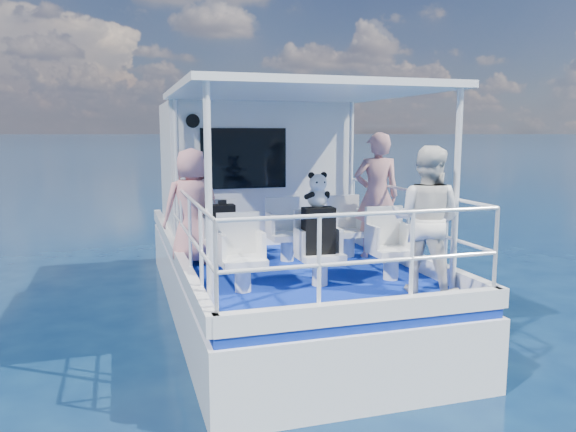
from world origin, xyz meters
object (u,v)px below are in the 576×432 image
object	(u,v)px
panda	(317,190)
backpack_center	(318,230)
passenger_port_fwd	(192,206)
passenger_stbd_aft	(426,220)

from	to	relation	value
panda	backpack_center	bearing A→B (deg)	-80.50
passenger_port_fwd	backpack_center	xyz separation A→B (m)	(1.22, -1.53, -0.13)
passenger_port_fwd	backpack_center	world-z (taller)	passenger_port_fwd
passenger_port_fwd	backpack_center	bearing A→B (deg)	123.33
backpack_center	passenger_stbd_aft	bearing A→B (deg)	-28.33
panda	passenger_stbd_aft	bearing A→B (deg)	-29.44
panda	passenger_port_fwd	bearing A→B (deg)	128.90
passenger_stbd_aft	panda	world-z (taller)	passenger_stbd_aft
passenger_stbd_aft	panda	size ratio (longest dim) A/B	4.10
backpack_center	panda	xyz separation A→B (m)	(-0.00, 0.03, 0.46)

